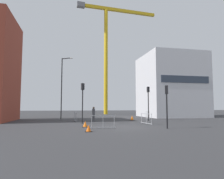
{
  "coord_description": "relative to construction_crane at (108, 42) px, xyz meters",
  "views": [
    {
      "loc": [
        -4.65,
        -17.3,
        1.77
      ],
      "look_at": [
        0.0,
        4.54,
        3.63
      ],
      "focal_mm": 33.05,
      "sensor_mm": 36.0,
      "label": 1
    }
  ],
  "objects": [
    {
      "name": "safety_barrier_rear",
      "position": [
        -6.4,
        -31.23,
        -16.87
      ],
      "size": [
        2.02,
        0.27,
        1.08
      ],
      "color": "gray",
      "rests_on": "ground"
    },
    {
      "name": "construction_crane",
      "position": [
        0.0,
        0.0,
        0.0
      ],
      "size": [
        20.08,
        2.6,
        26.27
      ],
      "color": "gold",
      "rests_on": "ground"
    },
    {
      "name": "office_block",
      "position": [
        8.59,
        -14.31,
        -12.01
      ],
      "size": [
        9.73,
        9.71,
        10.85
      ],
      "color": "silver",
      "rests_on": "ground"
    },
    {
      "name": "traffic_cone_by_barrier",
      "position": [
        -7.74,
        -33.05,
        -17.2
      ],
      "size": [
        0.5,
        0.5,
        0.5
      ],
      "color": "black",
      "rests_on": "ground"
    },
    {
      "name": "safety_barrier_mid_span",
      "position": [
        2.34,
        -18.98,
        -16.87
      ],
      "size": [
        0.27,
        1.95,
        1.08
      ],
      "color": "#9EA0A5",
      "rests_on": "ground"
    },
    {
      "name": "traffic_cone_on_verge",
      "position": [
        -0.89,
        -21.56,
        -17.15
      ],
      "size": [
        0.6,
        0.6,
        0.61
      ],
      "color": "black",
      "rests_on": "ground"
    },
    {
      "name": "ground",
      "position": [
        -4.54,
        -30.51,
        -17.43
      ],
      "size": [
        160.0,
        160.0,
        0.0
      ],
      "primitive_type": "plane",
      "color": "#333335"
    },
    {
      "name": "traffic_light_near",
      "position": [
        0.72,
        -23.28,
        -14.57
      ],
      "size": [
        0.3,
        0.39,
        4.29
      ],
      "color": "black",
      "rests_on": "ground"
    },
    {
      "name": "traffic_light_median",
      "position": [
        -1.26,
        -32.18,
        -15.05
      ],
      "size": [
        0.34,
        0.39,
        3.51
      ],
      "color": "black",
      "rests_on": "ground"
    },
    {
      "name": "traffic_cone_striped",
      "position": [
        -7.71,
        -29.66,
        -17.19
      ],
      "size": [
        0.52,
        0.52,
        0.53
      ],
      "color": "black",
      "rests_on": "ground"
    },
    {
      "name": "streetlamp_tall",
      "position": [
        -9.99,
        -17.54,
        -12.34
      ],
      "size": [
        1.64,
        1.03,
        8.83
      ],
      "color": "black",
      "rests_on": "ground"
    },
    {
      "name": "safety_barrier_front",
      "position": [
        -1.39,
        -27.89,
        -16.87
      ],
      "size": [
        0.26,
        2.51,
        1.08
      ],
      "color": "#9EA0A5",
      "rests_on": "ground"
    },
    {
      "name": "pedestrian_walking",
      "position": [
        -6.15,
        -22.79,
        -16.41
      ],
      "size": [
        0.34,
        0.34,
        1.76
      ],
      "color": "#4C4C51",
      "rests_on": "ground"
    },
    {
      "name": "traffic_light_corner",
      "position": [
        -7.72,
        -26.21,
        -14.62
      ],
      "size": [
        0.39,
        0.34,
        4.21
      ],
      "color": "#232326",
      "rests_on": "ground"
    },
    {
      "name": "safety_barrier_left_run",
      "position": [
        -8.29,
        -22.77,
        -16.87
      ],
      "size": [
        0.3,
        2.07,
        1.08
      ],
      "color": "gray",
      "rests_on": "ground"
    }
  ]
}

